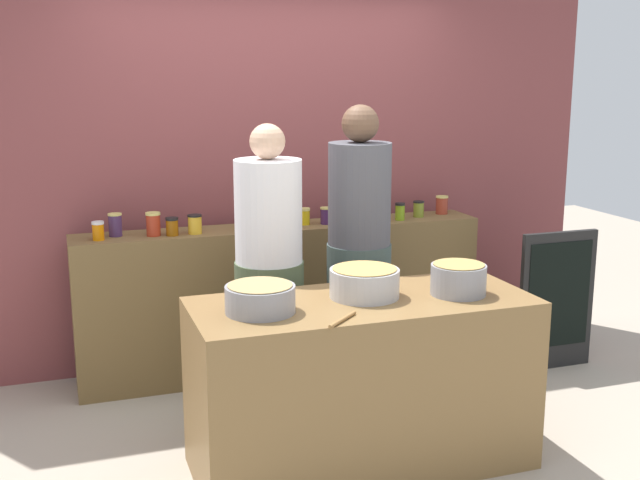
# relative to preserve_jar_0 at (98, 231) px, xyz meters

# --- Properties ---
(ground) EXTENTS (12.00, 12.00, 0.00)m
(ground) POSITION_rel_preserve_jar_0_xyz_m (1.17, -1.04, -1.05)
(ground) COLOR #AA9C8A
(storefront_wall) EXTENTS (4.80, 0.12, 3.00)m
(storefront_wall) POSITION_rel_preserve_jar_0_xyz_m (1.17, 0.41, 0.45)
(storefront_wall) COLOR brown
(storefront_wall) RESTS_ON ground
(display_shelf) EXTENTS (2.70, 0.36, 0.99)m
(display_shelf) POSITION_rel_preserve_jar_0_xyz_m (1.17, 0.06, -0.55)
(display_shelf) COLOR brown
(display_shelf) RESTS_ON ground
(prep_table) EXTENTS (1.70, 0.70, 0.88)m
(prep_table) POSITION_rel_preserve_jar_0_xyz_m (1.17, -1.34, -0.61)
(prep_table) COLOR olive
(prep_table) RESTS_ON ground
(preserve_jar_0) EXTENTS (0.07, 0.07, 0.11)m
(preserve_jar_0) POSITION_rel_preserve_jar_0_xyz_m (0.00, 0.00, 0.00)
(preserve_jar_0) COLOR orange
(preserve_jar_0) RESTS_ON display_shelf
(preserve_jar_1) EXTENTS (0.08, 0.08, 0.14)m
(preserve_jar_1) POSITION_rel_preserve_jar_0_xyz_m (0.11, 0.09, 0.01)
(preserve_jar_1) COLOR #40284F
(preserve_jar_1) RESTS_ON display_shelf
(preserve_jar_2) EXTENTS (0.09, 0.09, 0.15)m
(preserve_jar_2) POSITION_rel_preserve_jar_0_xyz_m (0.33, 0.02, 0.02)
(preserve_jar_2) COLOR #AB311B
(preserve_jar_2) RESTS_ON display_shelf
(preserve_jar_3) EXTENTS (0.08, 0.08, 0.11)m
(preserve_jar_3) POSITION_rel_preserve_jar_0_xyz_m (0.44, -0.01, -0.00)
(preserve_jar_3) COLOR #904E0A
(preserve_jar_3) RESTS_ON display_shelf
(preserve_jar_4) EXTENTS (0.09, 0.09, 0.12)m
(preserve_jar_4) POSITION_rel_preserve_jar_0_xyz_m (0.58, 0.00, 0.00)
(preserve_jar_4) COLOR gold
(preserve_jar_4) RESTS_ON display_shelf
(preserve_jar_5) EXTENTS (0.09, 0.09, 0.12)m
(preserve_jar_5) POSITION_rel_preserve_jar_0_xyz_m (0.94, 0.01, 0.00)
(preserve_jar_5) COLOR gold
(preserve_jar_5) RESTS_ON display_shelf
(preserve_jar_6) EXTENTS (0.09, 0.09, 0.13)m
(preserve_jar_6) POSITION_rel_preserve_jar_0_xyz_m (1.09, 0.07, 0.01)
(preserve_jar_6) COLOR #B2330A
(preserve_jar_6) RESTS_ON display_shelf
(preserve_jar_7) EXTENTS (0.07, 0.07, 0.11)m
(preserve_jar_7) POSITION_rel_preserve_jar_0_xyz_m (1.32, 0.06, -0.00)
(preserve_jar_7) COLOR gold
(preserve_jar_7) RESTS_ON display_shelf
(preserve_jar_8) EXTENTS (0.08, 0.08, 0.11)m
(preserve_jar_8) POSITION_rel_preserve_jar_0_xyz_m (1.46, 0.03, -0.00)
(preserve_jar_8) COLOR #412150
(preserve_jar_8) RESTS_ON display_shelf
(preserve_jar_9) EXTENTS (0.09, 0.09, 0.14)m
(preserve_jar_9) POSITION_rel_preserve_jar_0_xyz_m (1.64, 0.01, 0.01)
(preserve_jar_9) COLOR #B03914
(preserve_jar_9) RESTS_ON display_shelf
(preserve_jar_10) EXTENTS (0.07, 0.07, 0.12)m
(preserve_jar_10) POSITION_rel_preserve_jar_0_xyz_m (1.98, -0.00, 0.00)
(preserve_jar_10) COLOR olive
(preserve_jar_10) RESTS_ON display_shelf
(preserve_jar_11) EXTENTS (0.08, 0.08, 0.11)m
(preserve_jar_11) POSITION_rel_preserve_jar_0_xyz_m (2.15, 0.07, -0.00)
(preserve_jar_11) COLOR olive
(preserve_jar_11) RESTS_ON display_shelf
(preserve_jar_12) EXTENTS (0.09, 0.09, 0.13)m
(preserve_jar_12) POSITION_rel_preserve_jar_0_xyz_m (2.36, 0.12, 0.01)
(preserve_jar_12) COLOR #993523
(preserve_jar_12) RESTS_ON display_shelf
(cooking_pot_left) EXTENTS (0.33, 0.33, 0.13)m
(cooking_pot_left) POSITION_rel_preserve_jar_0_xyz_m (0.64, -1.36, -0.10)
(cooking_pot_left) COLOR gray
(cooking_pot_left) RESTS_ON prep_table
(cooking_pot_center) EXTENTS (0.35, 0.35, 0.15)m
(cooking_pot_center) POSITION_rel_preserve_jar_0_xyz_m (1.20, -1.29, -0.09)
(cooking_pot_center) COLOR #B7B7BC
(cooking_pot_center) RESTS_ON prep_table
(cooking_pot_right) EXTENTS (0.28, 0.28, 0.16)m
(cooking_pot_right) POSITION_rel_preserve_jar_0_xyz_m (1.66, -1.40, -0.09)
(cooking_pot_right) COLOR gray
(cooking_pot_right) RESTS_ON prep_table
(wooden_spoon) EXTENTS (0.19, 0.17, 0.02)m
(wooden_spoon) POSITION_rel_preserve_jar_0_xyz_m (0.96, -1.62, -0.16)
(wooden_spoon) COLOR #9E703D
(wooden_spoon) RESTS_ON prep_table
(cook_with_tongs) EXTENTS (0.39, 0.39, 1.71)m
(cook_with_tongs) POSITION_rel_preserve_jar_0_xyz_m (0.88, -0.65, -0.28)
(cook_with_tongs) COLOR #4C5C3E
(cook_with_tongs) RESTS_ON ground
(cook_in_cap) EXTENTS (0.39, 0.39, 1.80)m
(cook_in_cap) POSITION_rel_preserve_jar_0_xyz_m (1.46, -0.56, -0.23)
(cook_in_cap) COLOR #41534F
(cook_in_cap) RESTS_ON ground
(chalkboard_sign) EXTENTS (0.56, 0.05, 0.95)m
(chalkboard_sign) POSITION_rel_preserve_jar_0_xyz_m (2.91, -0.52, -0.57)
(chalkboard_sign) COLOR black
(chalkboard_sign) RESTS_ON ground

